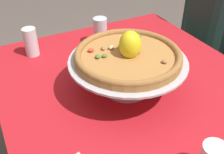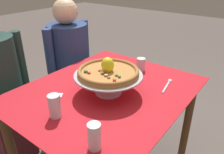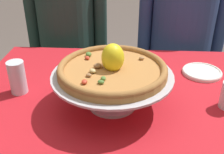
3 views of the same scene
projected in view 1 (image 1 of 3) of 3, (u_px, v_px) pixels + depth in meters
dining_table at (135, 110)px, 1.11m from camera, size 1.20×0.99×0.76m
pizza_stand at (128, 67)px, 0.99m from camera, size 0.43×0.43×0.13m
pizza at (128, 54)px, 0.96m from camera, size 0.38×0.38×0.11m
water_glass_side_left at (100, 33)px, 1.31m from camera, size 0.07×0.07×0.13m
water_glass_front_left at (31, 44)px, 1.23m from camera, size 0.06×0.06×0.13m
sugar_packet at (143, 50)px, 1.29m from camera, size 0.06×0.06×0.00m
diner_left at (211, 38)px, 1.66m from camera, size 0.51×0.35×1.28m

